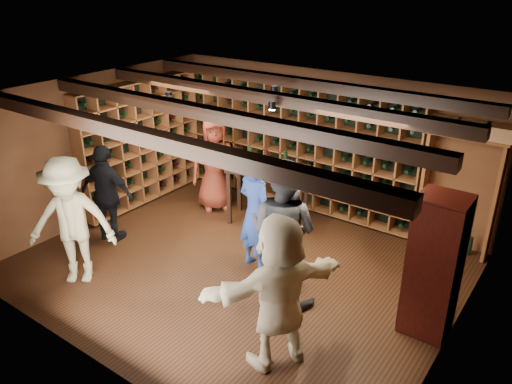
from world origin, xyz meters
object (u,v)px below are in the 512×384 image
Objects in this scene: man_grey_suit at (283,232)px; guest_woman_black at (107,194)px; display_cabinet at (433,269)px; guest_beige at (279,292)px; man_blue_shirt at (256,213)px; tasting_table at (268,174)px; guest_red_floral at (215,164)px; guest_khaki at (71,221)px.

guest_woman_black is (-3.09, -0.29, -0.18)m from man_grey_suit.
display_cabinet is 0.89× the size of man_grey_suit.
display_cabinet is 1.89m from guest_beige.
man_blue_shirt is 0.97× the size of guest_beige.
display_cabinet is at bearing 171.99° from guest_beige.
tasting_table is (-3.18, 1.25, 0.02)m from display_cabinet.
guest_red_floral is at bearing -20.14° from man_blue_shirt.
guest_khaki reaches higher than guest_woman_black.
tasting_table is at bearing -48.25° from man_blue_shirt.
guest_red_floral is (-2.49, 1.62, -0.12)m from man_grey_suit.
man_grey_suit reaches higher than guest_red_floral.
guest_beige is at bearing 147.15° from man_blue_shirt.
man_blue_shirt reaches higher than guest_woman_black.
guest_khaki reaches higher than guest_red_floral.
guest_khaki is at bearing 57.55° from man_blue_shirt.
man_blue_shirt is 0.95× the size of guest_khaki.
man_blue_shirt is (-2.50, -0.06, 0.02)m from display_cabinet.
man_blue_shirt is at bearing -106.95° from guest_beige.
guest_woman_black is 2.62m from tasting_table.
man_blue_shirt reaches higher than guest_red_floral.
tasting_table is at bearing 158.51° from display_cabinet.
guest_beige is at bearing -31.16° from guest_khaki.
guest_beige reaches higher than tasting_table.
guest_red_floral is 1.16× the size of tasting_table.
guest_khaki is 1.25× the size of tasting_table.
guest_beige is 3.40m from tasting_table.
man_grey_suit is 1.09× the size of guest_beige.
man_blue_shirt is 0.84m from man_grey_suit.
man_blue_shirt is at bearing 6.81° from guest_khaki.
display_cabinet is 1.84m from man_grey_suit.
guest_khaki is at bearing -141.88° from guest_red_floral.
man_grey_suit reaches higher than display_cabinet.
guest_beige is (3.10, -2.63, 0.04)m from guest_red_floral.
man_blue_shirt is 1.08× the size of guest_woman_black.
display_cabinet is 3.42m from tasting_table.
guest_beige is (3.70, -0.73, 0.10)m from guest_woman_black.
guest_beige reaches higher than guest_woman_black.
guest_woman_black is (-2.37, -0.70, -0.07)m from man_blue_shirt.
guest_beige is at bearing 154.84° from guest_woman_black.
guest_khaki is (-4.33, -1.79, 0.06)m from display_cabinet.
guest_khaki is 3.25m from tasting_table.
guest_woman_black is at bearing -158.15° from guest_red_floral.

